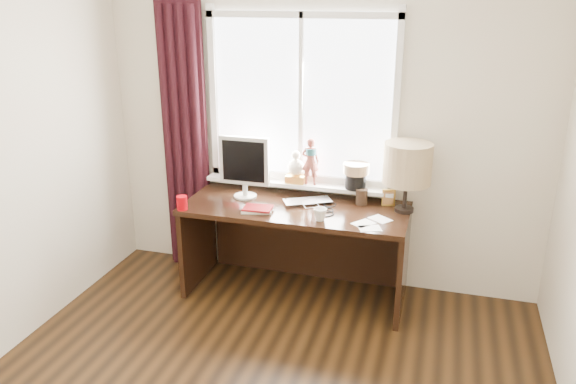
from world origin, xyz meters
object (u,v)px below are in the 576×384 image
(table_lamp, at_px, (407,164))
(monitor, at_px, (244,163))
(red_cup, at_px, (182,203))
(laptop, at_px, (308,202))
(mug, at_px, (320,214))
(desk, at_px, (299,231))

(table_lamp, bearing_deg, monitor, -178.22)
(red_cup, height_order, table_lamp, table_lamp)
(laptop, relative_size, mug, 3.77)
(mug, relative_size, red_cup, 0.93)
(red_cup, relative_size, monitor, 0.21)
(red_cup, height_order, desk, red_cup)
(mug, bearing_deg, monitor, 155.92)
(mug, distance_m, monitor, 0.78)
(mug, xyz_separation_m, red_cup, (-1.04, -0.08, 0.00))
(red_cup, relative_size, table_lamp, 0.20)
(mug, xyz_separation_m, desk, (-0.24, 0.32, -0.29))
(desk, height_order, table_lamp, table_lamp)
(laptop, bearing_deg, desk, 141.27)
(mug, height_order, monitor, monitor)
(laptop, relative_size, table_lamp, 0.70)
(monitor, bearing_deg, laptop, 0.11)
(mug, distance_m, table_lamp, 0.73)
(laptop, xyz_separation_m, monitor, (-0.51, -0.00, 0.26))
(red_cup, bearing_deg, monitor, 46.89)
(laptop, relative_size, red_cup, 3.49)
(laptop, bearing_deg, mug, -89.86)
(laptop, height_order, red_cup, red_cup)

